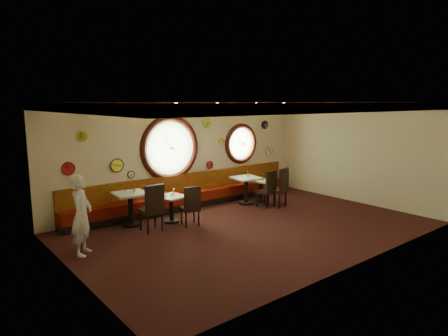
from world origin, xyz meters
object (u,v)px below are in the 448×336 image
(condiment_b_bottle, at_px, (174,192))
(condiment_c_bottle, at_px, (248,174))
(condiment_d_pepper, at_px, (262,179))
(chair_c, at_px, (268,187))
(condiment_b_salt, at_px, (165,194))
(condiment_b_pepper, at_px, (171,195))
(table_c, at_px, (246,187))
(chair_b, at_px, (191,204))
(table_b, at_px, (172,206))
(condiment_d_salt, at_px, (258,179))
(condiment_a_salt, at_px, (126,192))
(condiment_d_bottle, at_px, (262,177))
(chair_a, at_px, (153,205))
(table_d, at_px, (261,188))
(waiter, at_px, (82,215))
(condiment_a_bottle, at_px, (134,189))
(table_a, at_px, (131,205))
(chair_d, at_px, (280,185))
(condiment_c_pepper, at_px, (249,176))
(condiment_a_pepper, at_px, (134,191))
(condiment_c_salt, at_px, (242,176))

(condiment_b_bottle, height_order, condiment_c_bottle, condiment_c_bottle)
(condiment_d_pepper, bearing_deg, chair_c, -121.16)
(condiment_b_salt, distance_m, condiment_b_pepper, 0.17)
(table_c, bearing_deg, chair_b, -162.63)
(table_b, distance_m, condiment_d_salt, 3.40)
(condiment_a_salt, distance_m, condiment_d_bottle, 4.73)
(table_b, height_order, chair_a, chair_a)
(table_d, bearing_deg, waiter, -171.00)
(chair_c, bearing_deg, table_c, 100.13)
(table_d, xyz_separation_m, condiment_b_salt, (-3.63, -0.09, 0.34))
(waiter, bearing_deg, condiment_a_bottle, -17.80)
(chair_c, distance_m, condiment_b_bottle, 3.04)
(chair_a, height_order, waiter, waiter)
(condiment_b_salt, relative_size, condiment_b_bottle, 0.58)
(condiment_d_pepper, bearing_deg, condiment_b_pepper, -176.66)
(table_a, xyz_separation_m, chair_d, (4.44, -1.15, 0.14))
(chair_a, height_order, condiment_c_pepper, chair_a)
(condiment_a_pepper, bearing_deg, table_d, -1.88)
(condiment_a_salt, bearing_deg, condiment_d_pepper, -3.24)
(condiment_c_pepper, bearing_deg, condiment_b_pepper, -176.46)
(condiment_d_bottle, bearing_deg, condiment_c_bottle, 179.14)
(condiment_a_salt, relative_size, condiment_a_pepper, 0.81)
(table_d, relative_size, condiment_a_bottle, 4.95)
(condiment_d_pepper, bearing_deg, condiment_d_bottle, 46.09)
(table_d, height_order, chair_c, chair_c)
(condiment_c_salt, xyz_separation_m, condiment_a_pepper, (-3.65, 0.08, 0.03))
(table_b, xyz_separation_m, condiment_a_bottle, (-0.85, 0.45, 0.50))
(chair_c, xyz_separation_m, condiment_c_salt, (-0.38, 0.80, 0.26))
(table_c, bearing_deg, condiment_c_pepper, -52.75)
(table_c, xyz_separation_m, condiment_c_bottle, (0.11, 0.06, 0.41))
(table_d, bearing_deg, condiment_c_pepper, -174.60)
(chair_b, height_order, condiment_d_pepper, chair_b)
(table_a, height_order, condiment_a_bottle, condiment_a_bottle)
(condiment_a_salt, relative_size, condiment_a_bottle, 0.55)
(condiment_d_pepper, relative_size, condiment_b_bottle, 0.71)
(condiment_a_bottle, bearing_deg, condiment_b_bottle, -18.37)
(condiment_b_bottle, bearing_deg, condiment_d_salt, 1.63)
(condiment_c_bottle, xyz_separation_m, waiter, (-5.66, -1.05, -0.09))
(condiment_a_salt, xyz_separation_m, condiment_c_salt, (3.83, -0.17, -0.02))
(chair_c, height_order, condiment_c_bottle, chair_c)
(condiment_a_pepper, xyz_separation_m, condiment_a_bottle, (0.08, 0.12, 0.03))
(condiment_c_pepper, bearing_deg, condiment_c_bottle, 62.41)
(chair_a, relative_size, chair_b, 1.13)
(condiment_b_pepper, relative_size, condiment_a_bottle, 0.55)
(table_d, height_order, condiment_d_pepper, condiment_d_pepper)
(condiment_a_bottle, bearing_deg, condiment_d_bottle, -2.66)
(condiment_b_salt, bearing_deg, table_a, 159.42)
(condiment_c_pepper, distance_m, condiment_c_bottle, 0.14)
(chair_b, height_order, condiment_c_salt, chair_b)
(condiment_a_salt, bearing_deg, condiment_c_salt, -2.59)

